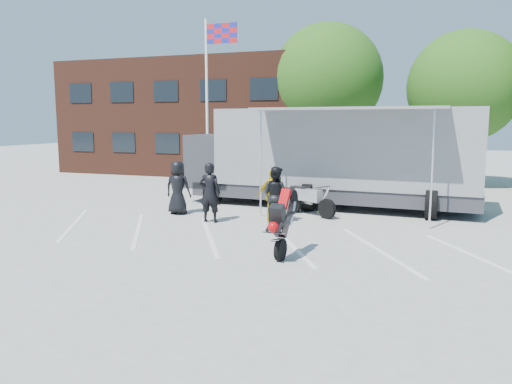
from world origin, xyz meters
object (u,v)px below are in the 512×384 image
Objects in this scene: tree_left at (327,79)px; parked_motorcycle at (310,215)px; transporter_truck at (330,207)px; spectator_leather_b at (210,193)px; flagpole at (212,83)px; spectator_hivis at (273,196)px; spectator_leather_c at (275,195)px; tree_mid at (464,87)px; stunt_bike_rider at (289,255)px; spectator_leather_a at (178,188)px.

parked_motorcycle is (1.79, -10.97, -5.57)m from tree_left.
spectator_leather_b reaches higher than transporter_truck.
spectator_hivis is at bearing -51.44° from flagpole.
spectator_hivis is at bearing 179.46° from parked_motorcycle.
tree_left is 10.76m from transporter_truck.
tree_left is 13.55m from spectator_leather_c.
flagpole is 9.30m from spectator_hivis.
tree_mid is 4.22× the size of stunt_bike_rider.
tree_left is 1.13× the size of tree_mid.
parked_motorcycle is at bearing -94.54° from spectator_leather_c.
spectator_leather_a reaches higher than stunt_bike_rider.
flagpole is 0.68× the size of transporter_truck.
flagpole is 8.90m from spectator_leather_b.
spectator_hivis reaches higher than parked_motorcycle.
tree_left is at bearing -99.41° from spectator_leather_b.
flagpole is 9.31m from parked_motorcycle.
transporter_truck is at bearing 97.46° from stunt_bike_rider.
spectator_leather_a is (-5.24, 3.92, 0.95)m from stunt_bike_rider.
parked_motorcycle is at bearing -96.63° from transporter_truck.
tree_left is 0.73× the size of transporter_truck.
transporter_truck is 6.19× the size of spectator_leather_a.
tree_left is 13.38m from spectator_hivis.
tree_left is 13.39m from spectator_leather_a.
transporter_truck is 6.35× the size of spectator_leather_c.
tree_mid reaches higher than parked_motorcycle.
transporter_truck reaches higher than parked_motorcycle.
tree_left is (4.24, 6.00, 0.51)m from flagpole.
transporter_truck is at bearing -76.70° from tree_left.
spectator_leather_a is 3.78m from spectator_leather_c.
spectator_leather_c is (1.07, -12.69, -4.64)m from tree_left.
tree_left is 4.75× the size of stunt_bike_rider.
spectator_hivis is (-1.62, 3.71, 0.88)m from stunt_bike_rider.
parked_motorcycle is (-5.21, -9.97, -4.94)m from tree_mid.
flagpole is 7.37m from tree_left.
spectator_hivis is (1.94, 0.72, -0.10)m from spectator_leather_b.
spectator_leather_a is 0.97× the size of spectator_leather_b.
parked_motorcycle is at bearing -39.48° from flagpole.
stunt_bike_rider is (0.76, -5.24, 0.00)m from parked_motorcycle.
tree_mid is at bearing 1.00° from parked_motorcycle.
spectator_leather_a is (-9.69, -11.28, -3.99)m from tree_mid.
flagpole is at bearing -50.81° from spectator_hivis.
tree_mid reaches higher than spectator_hivis.
tree_mid is at bearing -117.18° from spectator_hivis.
stunt_bike_rider is 1.03× the size of spectator_hivis.
spectator_leather_b reaches higher than parked_motorcycle.
transporter_truck is 3.83m from spectator_hivis.
parked_motorcycle is 5.29m from stunt_bike_rider.
spectator_leather_b is (-2.79, -2.25, 0.98)m from parked_motorcycle.
tree_mid is 13.71m from spectator_leather_c.
flagpole reaches higher than transporter_truck.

